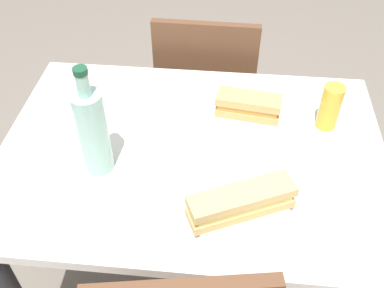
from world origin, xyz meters
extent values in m
plane|color=#6B6056|center=(0.00, 0.00, 0.00)|extent=(8.00, 8.00, 0.00)
cube|color=beige|center=(0.00, 0.00, 0.73)|extent=(1.09, 0.77, 0.03)
cylinder|color=#262628|center=(-0.48, 0.33, 0.36)|extent=(0.06, 0.06, 0.72)
cylinder|color=#262628|center=(0.48, 0.33, 0.36)|extent=(0.06, 0.06, 0.72)
cube|color=brown|center=(0.00, 0.67, 0.47)|extent=(0.41, 0.41, 0.02)
cube|color=brown|center=(0.00, 0.48, 0.68)|extent=(0.38, 0.04, 0.40)
cylinder|color=brown|center=(0.18, 0.84, 0.23)|extent=(0.04, 0.04, 0.46)
cylinder|color=brown|center=(-0.18, 0.85, 0.23)|extent=(0.04, 0.04, 0.46)
cylinder|color=brown|center=(0.18, 0.48, 0.23)|extent=(0.04, 0.04, 0.46)
cylinder|color=brown|center=(-0.18, 0.49, 0.23)|extent=(0.04, 0.04, 0.46)
cylinder|color=white|center=(0.15, 0.15, 0.75)|extent=(0.24, 0.24, 0.01)
cube|color=tan|center=(0.15, 0.15, 0.77)|extent=(0.20, 0.10, 0.02)
cube|color=#CC8438|center=(0.15, 0.15, 0.79)|extent=(0.18, 0.09, 0.02)
cube|color=tan|center=(0.15, 0.15, 0.82)|extent=(0.20, 0.10, 0.02)
cube|color=silver|center=(0.20, 0.19, 0.76)|extent=(0.10, 0.05, 0.00)
cube|color=#59331E|center=(0.11, 0.22, 0.76)|extent=(0.08, 0.04, 0.01)
cylinder|color=silver|center=(0.14, -0.21, 0.75)|extent=(0.24, 0.24, 0.01)
cube|color=tan|center=(0.14, -0.21, 0.77)|extent=(0.26, 0.17, 0.02)
cube|color=#DBC66B|center=(0.14, -0.21, 0.79)|extent=(0.24, 0.16, 0.02)
cube|color=tan|center=(0.14, -0.21, 0.82)|extent=(0.26, 0.17, 0.02)
cube|color=silver|center=(0.15, -0.15, 0.76)|extent=(0.10, 0.05, 0.00)
cube|color=#59331E|center=(0.07, -0.19, 0.76)|extent=(0.08, 0.04, 0.01)
cylinder|color=#99C6B7|center=(-0.24, -0.09, 0.87)|extent=(0.08, 0.08, 0.24)
cylinder|color=#99C6B7|center=(-0.24, -0.09, 1.02)|extent=(0.03, 0.03, 0.06)
cylinder|color=#19472D|center=(-0.24, -0.09, 1.06)|extent=(0.03, 0.03, 0.02)
cylinder|color=gold|center=(0.39, 0.14, 0.82)|extent=(0.06, 0.06, 0.14)
cube|color=white|center=(-0.08, -0.02, 0.75)|extent=(0.15, 0.15, 0.00)
camera|label=1|loc=(0.09, -0.88, 1.62)|focal=41.20mm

